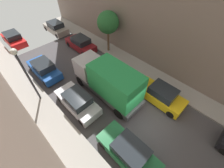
% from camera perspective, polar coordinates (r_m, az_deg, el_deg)
% --- Properties ---
extents(ground, '(32.00, 32.00, 0.00)m').
position_cam_1_polar(ground, '(11.97, 12.95, -14.98)').
color(ground, '#423F42').
extents(sidewalk_right, '(2.00, 44.00, 0.15)m').
position_cam_1_polar(sidewalk_right, '(14.95, 24.29, -1.83)').
color(sidewalk_right, gray).
rests_on(sidewalk_right, ground).
extents(parked_car_left_1, '(1.78, 4.20, 1.57)m').
position_cam_1_polar(parked_car_left_1, '(10.18, 6.53, -24.78)').
color(parked_car_left_1, '#1E6638').
rests_on(parked_car_left_1, ground).
extents(parked_car_left_2, '(1.78, 4.20, 1.57)m').
position_cam_1_polar(parked_car_left_2, '(12.27, -13.36, -6.63)').
color(parked_car_left_2, silver).
rests_on(parked_car_left_2, ground).
extents(parked_car_left_3, '(1.78, 4.20, 1.57)m').
position_cam_1_polar(parked_car_left_3, '(16.19, -24.97, 5.40)').
color(parked_car_left_3, '#194799').
rests_on(parked_car_left_3, ground).
extents(parked_car_left_4, '(1.78, 4.20, 1.57)m').
position_cam_1_polar(parked_car_left_4, '(23.14, -34.01, 14.39)').
color(parked_car_left_4, red).
rests_on(parked_car_left_4, ground).
extents(parked_car_right_2, '(1.78, 4.20, 1.57)m').
position_cam_1_polar(parked_car_right_2, '(13.02, 18.42, -4.04)').
color(parked_car_right_2, gold).
rests_on(parked_car_right_2, ground).
extents(parked_car_right_3, '(1.78, 4.20, 1.57)m').
position_cam_1_polar(parked_car_right_3, '(18.85, -12.09, 15.12)').
color(parked_car_right_3, maroon).
rests_on(parked_car_right_3, ground).
extents(parked_car_right_4, '(1.78, 4.20, 1.57)m').
position_cam_1_polar(parked_car_right_4, '(23.55, -21.08, 19.81)').
color(parked_car_right_4, gray).
rests_on(parked_car_right_4, ground).
extents(delivery_truck, '(2.26, 6.60, 3.38)m').
position_cam_1_polar(delivery_truck, '(11.97, -1.43, 1.24)').
color(delivery_truck, '#4C4C51').
rests_on(delivery_truck, ground).
extents(street_tree_1, '(2.34, 2.34, 4.57)m').
position_cam_1_polar(street_tree_1, '(16.74, -1.58, 22.80)').
color(street_tree_1, brown).
rests_on(street_tree_1, sidewalk_right).
extents(lamp_post, '(0.44, 0.44, 5.00)m').
position_cam_1_polar(lamp_post, '(12.20, -31.21, 5.05)').
color(lamp_post, '#333338').
rests_on(lamp_post, sidewalk_left).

